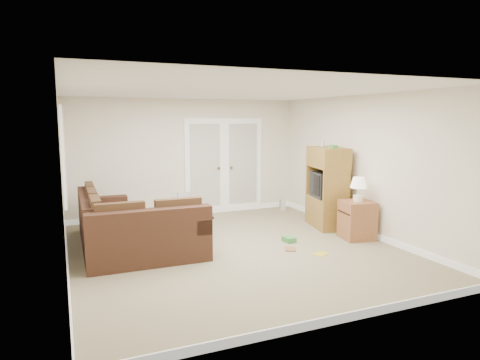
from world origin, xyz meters
name	(u,v)px	position (x,y,z in m)	size (l,w,h in m)	color
floor	(235,249)	(0.00, 0.00, 0.00)	(5.50, 5.50, 0.00)	gray
ceiling	(235,91)	(0.00, 0.00, 2.50)	(5.00, 5.50, 0.02)	silver
wall_left	(62,181)	(-2.50, 0.00, 1.25)	(0.02, 5.50, 2.50)	white
wall_right	(364,165)	(2.50, 0.00, 1.25)	(0.02, 5.50, 2.50)	white
wall_back	(187,158)	(0.00, 2.75, 1.25)	(5.00, 0.02, 2.50)	white
wall_front	(341,204)	(0.00, -2.75, 1.25)	(5.00, 0.02, 2.50)	white
baseboards	(235,246)	(0.00, 0.00, 0.05)	(5.00, 5.50, 0.10)	white
french_doors	(224,166)	(0.85, 2.71, 1.04)	(1.80, 0.05, 2.13)	white
window_left	(63,153)	(-2.46, 1.00, 1.55)	(0.05, 1.92, 1.42)	white
sectional_sofa	(124,230)	(-1.64, 0.66, 0.32)	(1.80, 2.69, 0.83)	#3E2418
coffee_table	(184,220)	(-0.51, 1.23, 0.26)	(0.67, 1.20, 0.79)	black
tv_armoire	(327,187)	(2.20, 0.69, 0.78)	(0.71, 1.05, 1.66)	olive
side_cabinet	(357,217)	(2.20, -0.24, 0.39)	(0.59, 0.59, 1.08)	#925B35
space_heater	(283,204)	(2.13, 2.33, 0.15)	(0.12, 0.10, 0.29)	silver
floor_magazine	(321,254)	(1.14, -0.73, 0.00)	(0.25, 0.19, 0.01)	gold
floor_greenbox	(289,239)	(1.01, 0.03, 0.04)	(0.16, 0.22, 0.09)	#3D883E
floor_book	(285,249)	(0.74, -0.32, 0.01)	(0.16, 0.22, 0.02)	brown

